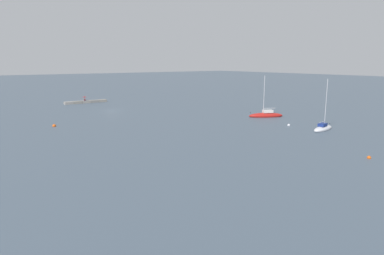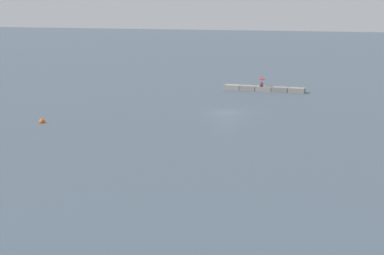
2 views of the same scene
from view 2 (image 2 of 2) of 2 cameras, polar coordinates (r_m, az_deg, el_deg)
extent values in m
plane|color=#475666|center=(68.60, 3.45, 1.51)|extent=(500.00, 500.00, 0.00)
cube|color=gray|center=(85.88, 10.34, 3.66)|extent=(2.37, 1.55, 0.72)
cube|color=gray|center=(86.34, 8.75, 3.75)|extent=(2.37, 1.55, 0.72)
cube|color=gray|center=(86.85, 7.16, 3.84)|extent=(2.37, 1.55, 0.72)
cube|color=gray|center=(87.44, 5.60, 3.93)|extent=(2.37, 1.55, 0.72)
cube|color=gray|center=(88.09, 4.07, 4.02)|extent=(2.37, 1.55, 0.72)
cube|color=#1E2333|center=(86.48, 6.87, 4.11)|extent=(0.39, 0.44, 0.16)
cube|color=maroon|center=(86.72, 6.93, 4.25)|extent=(0.41, 0.25, 0.52)
sphere|color=tan|center=(86.67, 6.94, 4.49)|extent=(0.22, 0.22, 0.22)
cylinder|color=black|center=(86.76, 6.95, 4.43)|extent=(0.02, 0.02, 1.05)
cone|color=#B21E1E|center=(86.69, 6.96, 4.81)|extent=(1.20, 1.20, 0.21)
sphere|color=black|center=(86.67, 6.96, 4.90)|extent=(0.05, 0.05, 0.05)
sphere|color=#EA5914|center=(64.32, -14.65, 0.56)|extent=(0.66, 0.66, 0.66)
camera|label=1|loc=(53.85, -84.46, 0.87)|focal=31.95mm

